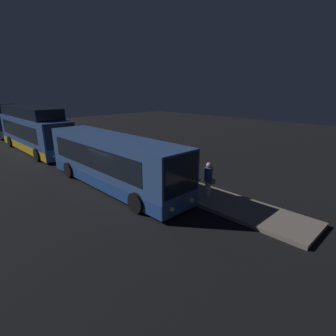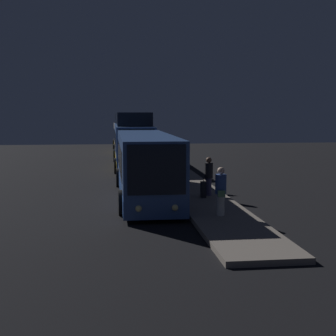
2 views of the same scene
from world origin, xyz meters
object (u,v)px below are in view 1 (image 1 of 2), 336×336
at_px(bus_lead, 112,162).
at_px(suitcase, 160,173).
at_px(bus_second, 34,131).
at_px(passenger_waiting, 159,161).
at_px(sign_post, 121,149).
at_px(passenger_boarding, 208,178).

bearing_deg(bus_lead, suitcase, 60.66).
xyz_separation_m(bus_second, suitcase, (14.83, 2.59, -1.30)).
bearing_deg(suitcase, passenger_waiting, 145.14).
height_order(passenger_waiting, sign_post, sign_post).
bearing_deg(sign_post, bus_second, -168.40).
bearing_deg(sign_post, passenger_waiting, 11.66).
xyz_separation_m(passenger_waiting, sign_post, (-3.28, -0.68, 0.42)).
height_order(bus_lead, sign_post, bus_lead).
bearing_deg(sign_post, suitcase, 4.84).
distance_m(bus_lead, passenger_waiting, 3.11).
bearing_deg(passenger_boarding, bus_lead, -57.22).
bearing_deg(passenger_waiting, bus_second, -67.30).
height_order(bus_second, passenger_boarding, bus_second).
distance_m(passenger_waiting, suitcase, 0.88).
relative_size(bus_second, passenger_waiting, 6.62).
bearing_deg(passenger_boarding, bus_second, -74.67).
bearing_deg(passenger_boarding, suitcase, -83.78).
height_order(bus_second, sign_post, bus_second).
relative_size(passenger_waiting, suitcase, 1.87).
bearing_deg(passenger_waiting, passenger_boarding, 95.08).
bearing_deg(suitcase, passenger_boarding, -1.55).
bearing_deg(bus_lead, bus_second, 180.00).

